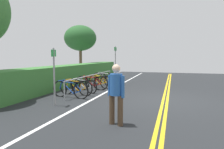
# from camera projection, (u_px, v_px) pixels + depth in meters

# --- Properties ---
(ground_plane) EXTENTS (28.41, 10.62, 0.05)m
(ground_plane) POSITION_uv_depth(u_px,v_px,m) (165.00, 100.00, 8.33)
(ground_plane) COLOR #232628
(centre_line_yellow_inner) EXTENTS (25.57, 0.10, 0.00)m
(centre_line_yellow_inner) POSITION_uv_depth(u_px,v_px,m) (167.00, 100.00, 8.31)
(centre_line_yellow_inner) COLOR gold
(centre_line_yellow_inner) RESTS_ON ground_plane
(centre_line_yellow_outer) EXTENTS (25.57, 0.10, 0.00)m
(centre_line_yellow_outer) POSITION_uv_depth(u_px,v_px,m) (163.00, 100.00, 8.36)
(centre_line_yellow_outer) COLOR gold
(centre_line_yellow_outer) RESTS_ON ground_plane
(bike_lane_stripe_white) EXTENTS (25.57, 0.12, 0.00)m
(bike_lane_stripe_white) POSITION_uv_depth(u_px,v_px,m) (99.00, 96.00, 9.14)
(bike_lane_stripe_white) COLOR white
(bike_lane_stripe_white) RESTS_ON ground_plane
(bike_rack) EXTENTS (6.18, 0.05, 0.78)m
(bike_rack) POSITION_uv_depth(u_px,v_px,m) (93.00, 78.00, 11.07)
(bike_rack) COLOR #9EA0A5
(bike_rack) RESTS_ON ground_plane
(bicycle_0) EXTENTS (0.46, 1.82, 0.76)m
(bicycle_0) POSITION_uv_depth(u_px,v_px,m) (70.00, 89.00, 8.70)
(bicycle_0) COLOR black
(bicycle_0) RESTS_ON ground_plane
(bicycle_1) EXTENTS (0.46, 1.71, 0.74)m
(bicycle_1) POSITION_uv_depth(u_px,v_px,m) (76.00, 87.00, 9.33)
(bicycle_1) COLOR black
(bicycle_1) RESTS_ON ground_plane
(bicycle_2) EXTENTS (0.66, 1.67, 0.70)m
(bicycle_2) POSITION_uv_depth(u_px,v_px,m) (83.00, 86.00, 10.03)
(bicycle_2) COLOR black
(bicycle_2) RESTS_ON ground_plane
(bicycle_3) EXTENTS (0.59, 1.68, 0.79)m
(bicycle_3) POSITION_uv_depth(u_px,v_px,m) (91.00, 83.00, 10.65)
(bicycle_3) COLOR black
(bicycle_3) RESTS_ON ground_plane
(bicycle_4) EXTENTS (0.49, 1.71, 0.75)m
(bicycle_4) POSITION_uv_depth(u_px,v_px,m) (98.00, 82.00, 11.41)
(bicycle_4) COLOR black
(bicycle_4) RESTS_ON ground_plane
(bicycle_5) EXTENTS (0.46, 1.66, 0.70)m
(bicycle_5) POSITION_uv_depth(u_px,v_px,m) (102.00, 81.00, 12.09)
(bicycle_5) COLOR black
(bicycle_5) RESTS_ON ground_plane
(bicycle_6) EXTENTS (0.46, 1.80, 0.78)m
(bicycle_6) POSITION_uv_depth(u_px,v_px,m) (106.00, 78.00, 12.85)
(bicycle_6) COLOR black
(bicycle_6) RESTS_ON ground_plane
(bicycle_7) EXTENTS (0.46, 1.70, 0.71)m
(bicycle_7) POSITION_uv_depth(u_px,v_px,m) (109.00, 78.00, 13.49)
(bicycle_7) COLOR black
(bicycle_7) RESTS_ON ground_plane
(pedestrian) EXTENTS (0.32, 0.47, 1.56)m
(pedestrian) POSITION_uv_depth(u_px,v_px,m) (116.00, 91.00, 5.22)
(pedestrian) COLOR #4C3826
(pedestrian) RESTS_ON ground_plane
(sign_post_near) EXTENTS (0.36, 0.09, 2.05)m
(sign_post_near) POSITION_uv_depth(u_px,v_px,m) (54.00, 71.00, 7.20)
(sign_post_near) COLOR gray
(sign_post_near) RESTS_ON ground_plane
(sign_post_far) EXTENTS (0.36, 0.07, 2.43)m
(sign_post_far) POSITION_uv_depth(u_px,v_px,m) (115.00, 61.00, 14.25)
(sign_post_far) COLOR gray
(sign_post_far) RESTS_ON ground_plane
(hedge_backdrop) EXTENTS (15.13, 1.20, 1.21)m
(hedge_backdrop) POSITION_uv_depth(u_px,v_px,m) (72.00, 74.00, 13.08)
(hedge_backdrop) COLOR #387533
(hedge_backdrop) RESTS_ON ground_plane
(tree_mid) EXTENTS (2.78, 2.78, 4.42)m
(tree_mid) POSITION_uv_depth(u_px,v_px,m) (80.00, 38.00, 17.85)
(tree_mid) COLOR brown
(tree_mid) RESTS_ON ground_plane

